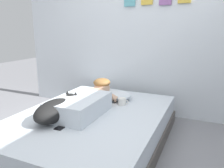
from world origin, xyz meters
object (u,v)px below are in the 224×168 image
object	(u,v)px
pillow	(111,94)
dog	(57,109)
cell_phone	(62,127)
bed	(92,129)
person_lying	(87,100)
coffee_cup	(122,101)

from	to	relation	value
pillow	dog	bearing A→B (deg)	-103.71
pillow	cell_phone	bearing A→B (deg)	-93.63
bed	person_lying	world-z (taller)	person_lying
coffee_cup	dog	bearing A→B (deg)	-121.88
bed	coffee_cup	world-z (taller)	coffee_cup
cell_phone	dog	bearing A→B (deg)	138.39
bed	pillow	bearing A→B (deg)	92.05
bed	dog	size ratio (longest dim) A/B	3.33
pillow	bed	bearing A→B (deg)	-87.95
pillow	cell_phone	size ratio (longest dim) A/B	3.71
coffee_cup	person_lying	bearing A→B (deg)	-131.93
bed	dog	bearing A→B (deg)	-127.43
pillow	person_lying	bearing A→B (deg)	-98.70
pillow	coffee_cup	size ratio (longest dim) A/B	4.16
bed	pillow	distance (m)	0.57
person_lying	dog	size ratio (longest dim) A/B	1.60
bed	cell_phone	size ratio (longest dim) A/B	13.67
dog	coffee_cup	size ratio (longest dim) A/B	4.60
person_lying	coffee_cup	xyz separation A→B (m)	(0.28, 0.31, -0.07)
coffee_cup	cell_phone	size ratio (longest dim) A/B	0.89
pillow	coffee_cup	distance (m)	0.26
person_lying	cell_phone	world-z (taller)	person_lying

